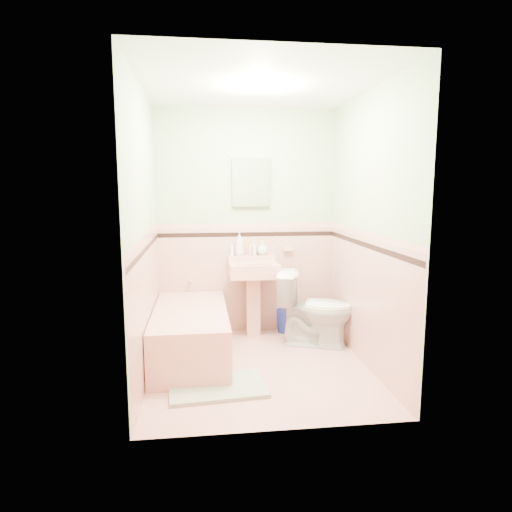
{
  "coord_description": "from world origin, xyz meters",
  "views": [
    {
      "loc": [
        -0.52,
        -3.87,
        1.63
      ],
      "look_at": [
        0.0,
        0.25,
        1.0
      ],
      "focal_mm": 31.21,
      "sensor_mm": 36.0,
      "label": 1
    }
  ],
  "objects": [
    {
      "name": "accent_back",
      "position": [
        0.0,
        1.08,
        1.12
      ],
      "size": [
        2.0,
        0.0,
        2.0
      ],
      "primitive_type": "plane",
      "rotation": [
        1.57,
        0.0,
        0.0
      ],
      "color": "black",
      "rests_on": "ground"
    },
    {
      "name": "bathtub",
      "position": [
        -0.63,
        0.33,
        0.23
      ],
      "size": [
        0.7,
        1.5,
        0.45
      ],
      "primitive_type": "cube",
      "color": "#DF9B8B",
      "rests_on": "floor"
    },
    {
      "name": "ceiling",
      "position": [
        0.0,
        0.0,
        2.5
      ],
      "size": [
        2.2,
        2.2,
        0.0
      ],
      "primitive_type": "plane",
      "rotation": [
        3.14,
        0.0,
        0.0
      ],
      "color": "white",
      "rests_on": "ground"
    },
    {
      "name": "wall_front",
      "position": [
        0.0,
        -1.1,
        1.25
      ],
      "size": [
        2.5,
        0.0,
        2.5
      ],
      "primitive_type": "plane",
      "rotation": [
        -1.57,
        0.0,
        0.0
      ],
      "color": "beige",
      "rests_on": "ground"
    },
    {
      "name": "cap_back",
      "position": [
        0.0,
        1.08,
        1.22
      ],
      "size": [
        2.0,
        0.0,
        2.0
      ],
      "primitive_type": "plane",
      "rotation": [
        1.57,
        0.0,
        0.0
      ],
      "color": "#E5978C",
      "rests_on": "ground"
    },
    {
      "name": "sink_faucet",
      "position": [
        0.05,
        1.0,
        0.95
      ],
      "size": [
        0.02,
        0.02,
        0.1
      ],
      "primitive_type": "cylinder",
      "color": "silver",
      "rests_on": "sink"
    },
    {
      "name": "wall_left",
      "position": [
        -1.0,
        0.0,
        1.25
      ],
      "size": [
        0.0,
        2.5,
        2.5
      ],
      "primitive_type": "plane",
      "rotation": [
        1.57,
        0.0,
        1.57
      ],
      "color": "beige",
      "rests_on": "ground"
    },
    {
      "name": "soap_dish",
      "position": [
        0.47,
        1.06,
        0.95
      ],
      "size": [
        0.11,
        0.06,
        0.04
      ],
      "primitive_type": "cube",
      "color": "#DF9B8B",
      "rests_on": "wall_back"
    },
    {
      "name": "sink",
      "position": [
        0.05,
        0.86,
        0.42
      ],
      "size": [
        0.53,
        0.48,
        0.83
      ],
      "primitive_type": null,
      "color": "#DF9B8B",
      "rests_on": "floor"
    },
    {
      "name": "bucket",
      "position": [
        0.45,
        0.98,
        0.13
      ],
      "size": [
        0.28,
        0.28,
        0.25
      ],
      "primitive_type": null,
      "rotation": [
        0.0,
        0.0,
        -0.11
      ],
      "color": "#1B2BA1",
      "rests_on": "floor"
    },
    {
      "name": "wainscot_right",
      "position": [
        0.99,
        0.0,
        0.6
      ],
      "size": [
        0.0,
        2.2,
        2.2
      ],
      "primitive_type": "plane",
      "rotation": [
        1.57,
        0.0,
        -1.57
      ],
      "color": "#E7AA9B",
      "rests_on": "ground"
    },
    {
      "name": "accent_front",
      "position": [
        0.0,
        -1.08,
        1.12
      ],
      "size": [
        2.0,
        0.0,
        2.0
      ],
      "primitive_type": "plane",
      "rotation": [
        -1.57,
        0.0,
        0.0
      ],
      "color": "black",
      "rests_on": "ground"
    },
    {
      "name": "soap_bottle_left",
      "position": [
        -0.09,
        1.04,
        1.02
      ],
      "size": [
        0.11,
        0.11,
        0.26
      ],
      "primitive_type": "imported",
      "rotation": [
        0.0,
        0.0,
        0.08
      ],
      "color": "#B2B2B2",
      "rests_on": "sink"
    },
    {
      "name": "bath_mat",
      "position": [
        -0.4,
        -0.4,
        0.02
      ],
      "size": [
        0.83,
        0.59,
        0.03
      ],
      "primitive_type": "cube",
      "rotation": [
        0.0,
        0.0,
        0.09
      ],
      "color": "#9CA88C",
      "rests_on": "floor"
    },
    {
      "name": "wall_back",
      "position": [
        0.0,
        1.1,
        1.25
      ],
      "size": [
        2.5,
        0.0,
        2.5
      ],
      "primitive_type": "plane",
      "rotation": [
        1.57,
        0.0,
        0.0
      ],
      "color": "beige",
      "rests_on": "ground"
    },
    {
      "name": "accent_right",
      "position": [
        0.98,
        0.0,
        1.12
      ],
      "size": [
        0.0,
        2.2,
        2.2
      ],
      "primitive_type": "plane",
      "rotation": [
        1.57,
        0.0,
        -1.57
      ],
      "color": "black",
      "rests_on": "ground"
    },
    {
      "name": "tub_faucet",
      "position": [
        -0.63,
        1.05,
        0.63
      ],
      "size": [
        0.04,
        0.12,
        0.04
      ],
      "primitive_type": "cylinder",
      "rotation": [
        1.57,
        0.0,
        0.0
      ],
      "color": "silver",
      "rests_on": "wall_back"
    },
    {
      "name": "floor",
      "position": [
        0.0,
        0.0,
        0.0
      ],
      "size": [
        2.2,
        2.2,
        0.0
      ],
      "primitive_type": "plane",
      "color": "#E5A495",
      "rests_on": "ground"
    },
    {
      "name": "cap_right",
      "position": [
        0.98,
        0.0,
        1.22
      ],
      "size": [
        0.0,
        2.2,
        2.2
      ],
      "primitive_type": "plane",
      "rotation": [
        1.57,
        0.0,
        -1.57
      ],
      "color": "#E5978C",
      "rests_on": "ground"
    },
    {
      "name": "wall_right",
      "position": [
        1.0,
        0.0,
        1.25
      ],
      "size": [
        0.0,
        2.5,
        2.5
      ],
      "primitive_type": "plane",
      "rotation": [
        1.57,
        0.0,
        -1.57
      ],
      "color": "beige",
      "rests_on": "ground"
    },
    {
      "name": "cap_left",
      "position": [
        -0.98,
        0.0,
        1.22
      ],
      "size": [
        0.0,
        2.2,
        2.2
      ],
      "primitive_type": "plane",
      "rotation": [
        1.57,
        0.0,
        1.57
      ],
      "color": "#E5978C",
      "rests_on": "ground"
    },
    {
      "name": "wainscot_left",
      "position": [
        -0.99,
        0.0,
        0.6
      ],
      "size": [
        0.0,
        2.2,
        2.2
      ],
      "primitive_type": "plane",
      "rotation": [
        1.57,
        0.0,
        1.57
      ],
      "color": "#E7AA9B",
      "rests_on": "ground"
    },
    {
      "name": "wainscot_front",
      "position": [
        0.0,
        -1.09,
        0.6
      ],
      "size": [
        2.0,
        0.0,
        2.0
      ],
      "primitive_type": "plane",
      "rotation": [
        -1.57,
        0.0,
        0.0
      ],
      "color": "#E7AA9B",
      "rests_on": "ground"
    },
    {
      "name": "accent_left",
      "position": [
        -0.98,
        0.0,
        1.12
      ],
      "size": [
        0.0,
        2.2,
        2.2
      ],
      "primitive_type": "plane",
      "rotation": [
        1.57,
        0.0,
        1.57
      ],
      "color": "black",
      "rests_on": "ground"
    },
    {
      "name": "soap_bottle_right",
      "position": [
        0.17,
        1.04,
        0.97
      ],
      "size": [
        0.15,
        0.15,
        0.15
      ],
      "primitive_type": "imported",
      "rotation": [
        0.0,
        0.0,
        0.28
      ],
      "color": "#B2B2B2",
      "rests_on": "sink"
    },
    {
      "name": "shoe",
      "position": [
        -0.43,
        -0.36,
        0.06
      ],
      "size": [
        0.16,
        0.08,
        0.06
      ],
      "primitive_type": "cube",
      "rotation": [
        0.0,
        0.0,
        -0.01
      ],
      "color": "#BF1E59",
      "rests_on": "bath_mat"
    },
    {
      "name": "medicine_cabinet",
      "position": [
        0.05,
        1.07,
        1.7
      ],
      "size": [
        0.42,
        0.04,
        0.53
      ],
      "primitive_type": "cube",
      "color": "white",
      "rests_on": "wall_back"
    },
    {
      "name": "cap_front",
      "position": [
        0.0,
        -1.08,
        1.22
      ],
      "size": [
        2.0,
        0.0,
        2.0
      ],
      "primitive_type": "plane",
      "rotation": [
        -1.57,
        0.0,
        0.0
      ],
      "color": "#E5978C",
      "rests_on": "ground"
    },
    {
      "name": "wainscot_back",
      "position": [
        0.0,
        1.09,
        0.6
      ],
      "size": [
        2.0,
        0.0,
        2.0
      ],
      "primitive_type": "plane",
      "rotation": [
        1.57,
        0.0,
        0.0
      ],
      "color": "#E7AA9B",
      "rests_on": "ground"
    },
    {
      "name": "tube",
      "position": [
        -0.17,
        1.04,
        0.95
      ],
      "size": [
        0.04,
        0.04,
        0.12
      ],
      "primitive_type": "cylinder",
      "rotation": [
        0.0,
        0.0,
        -0.1
      ],
      "color": "white",
      "rests_on": "sink"
    },
    {
      "name": "soap_bottle_mid",
      "position": [
        0.07,
        1.04,
        0.97
      ],
      "size": [
        0.1,
        0.1,
        0.17
      ],
      "primitive_type": "imported",
      "rotation": [
        0.0,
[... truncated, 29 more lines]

